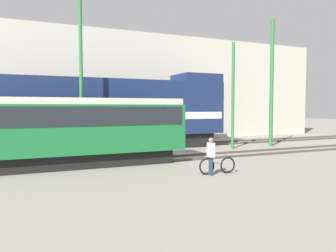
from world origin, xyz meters
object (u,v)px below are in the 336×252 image
streetcar (83,127)px  utility_pole_left (81,78)px  bicycle (217,166)px  utility_pole_right (272,83)px  utility_pole_center (233,96)px  freight_locomotive (106,113)px  person (211,153)px

streetcar → utility_pole_left: utility_pole_left is taller
bicycle → utility_pole_left: 9.44m
bicycle → streetcar: bearing=139.1°
streetcar → utility_pole_right: utility_pole_right is taller
streetcar → utility_pole_left: (0.37, 2.79, 2.66)m
utility_pole_center → utility_pole_right: utility_pole_right is taller
streetcar → utility_pole_center: size_ratio=1.34×
freight_locomotive → utility_pole_center: (8.27, -2.79, 1.20)m
freight_locomotive → person: bearing=-77.9°
freight_locomotive → person: 10.34m
streetcar → utility_pole_center: 11.20m
freight_locomotive → utility_pole_left: size_ratio=1.87×
freight_locomotive → utility_pole_right: (11.67, -2.79, 2.15)m
streetcar → person: streetcar is taller
person → utility_pole_left: utility_pole_left is taller
utility_pole_center → streetcar: bearing=-165.4°
bicycle → person: person is taller
freight_locomotive → utility_pole_left: utility_pole_left is taller
utility_pole_left → utility_pole_center: size_ratio=1.24×
person → utility_pole_center: (6.12, 7.20, 2.72)m
person → utility_pole_left: size_ratio=0.17×
bicycle → utility_pole_left: bearing=123.0°
freight_locomotive → utility_pole_center: size_ratio=2.31×
utility_pole_left → bicycle: bearing=-57.0°
utility_pole_left → utility_pole_center: utility_pole_left is taller
streetcar → utility_pole_right: size_ratio=1.07×
utility_pole_left → freight_locomotive: bearing=53.8°
freight_locomotive → bicycle: bearing=-75.5°
person → utility_pole_left: bearing=120.2°
streetcar → utility_pole_center: utility_pole_center is taller
bicycle → utility_pole_center: 9.70m
person → utility_pole_right: size_ratio=0.17×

